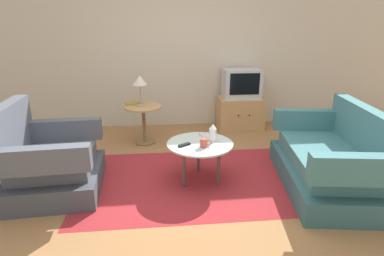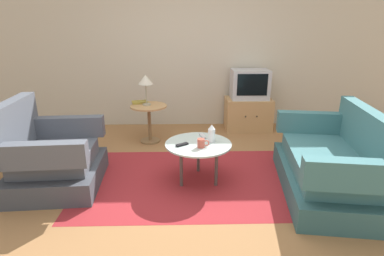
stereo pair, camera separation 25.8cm
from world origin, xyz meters
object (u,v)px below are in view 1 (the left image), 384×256
object	(u,v)px
tv_remote_silver	(203,136)
armchair	(48,163)
couch	(332,161)
book	(134,103)
table_lamp	(140,81)
coffee_table	(200,147)
vase	(213,133)
mug	(204,143)
side_table	(144,116)
television	(241,83)
tv_remote_dark	(184,145)
tv_stand	(240,113)

from	to	relation	value
tv_remote_silver	armchair	bearing A→B (deg)	85.72
couch	book	xyz separation A→B (m)	(-2.23, 1.67, 0.29)
table_lamp	book	xyz separation A→B (m)	(-0.12, 0.13, -0.35)
tv_remote_silver	book	size ratio (longest dim) A/B	0.60
coffee_table	table_lamp	world-z (taller)	table_lamp
tv_remote_silver	book	world-z (taller)	book
vase	mug	size ratio (longest dim) A/B	1.58
armchair	side_table	bearing A→B (deg)	140.94
side_table	television	xyz separation A→B (m)	(1.61, 0.58, 0.36)
armchair	tv_remote_dark	bearing A→B (deg)	86.86
tv_remote_dark	book	xyz separation A→B (m)	(-0.65, 1.45, 0.12)
coffee_table	tv_remote_silver	xyz separation A→B (m)	(0.06, 0.20, 0.05)
armchair	book	size ratio (longest dim) A/B	3.96
coffee_table	side_table	xyz separation A→B (m)	(-0.68, 1.25, 0.00)
couch	coffee_table	size ratio (longest dim) A/B	2.26
couch	vase	world-z (taller)	couch
couch	coffee_table	world-z (taller)	couch
tv_stand	tv_remote_silver	size ratio (longest dim) A/B	4.81
television	tv_remote_silver	bearing A→B (deg)	-117.98
television	tv_remote_silver	distance (m)	1.87
television	mug	bearing A→B (deg)	-114.75
tv_remote_silver	book	xyz separation A→B (m)	(-0.89, 1.19, 0.12)
coffee_table	television	world-z (taller)	television
mug	table_lamp	bearing A→B (deg)	118.14
side_table	mug	bearing A→B (deg)	-62.54
coffee_table	tv_remote_silver	world-z (taller)	tv_remote_silver
book	tv_remote_silver	bearing A→B (deg)	-68.62
television	book	world-z (taller)	television
armchair	couch	xyz separation A→B (m)	(3.02, -0.20, -0.02)
table_lamp	side_table	bearing A→B (deg)	-27.69
mug	tv_remote_silver	distance (m)	0.32
armchair	vase	xyz separation A→B (m)	(1.76, 0.12, 0.23)
coffee_table	mug	xyz separation A→B (m)	(0.03, -0.12, 0.09)
mug	coffee_table	bearing A→B (deg)	103.28
armchair	coffee_table	world-z (taller)	armchair
television	table_lamp	world-z (taller)	table_lamp
couch	vase	distance (m)	1.32
couch	side_table	size ratio (longest dim) A/B	2.92
vase	tv_remote_dark	world-z (taller)	vase
vase	mug	bearing A→B (deg)	-126.47
mug	tv_remote_dark	distance (m)	0.22
vase	television	bearing A→B (deg)	66.47
armchair	mug	bearing A→B (deg)	84.71
vase	book	bearing A→B (deg)	126.05
side_table	mug	xyz separation A→B (m)	(0.71, -1.36, 0.09)
couch	television	distance (m)	2.22
side_table	tv_stand	size ratio (longest dim) A/B	0.75
coffee_table	tv_stand	xyz separation A→B (m)	(0.93, 1.82, -0.15)
table_lamp	tv_remote_silver	distance (m)	1.39
television	tv_remote_silver	world-z (taller)	television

